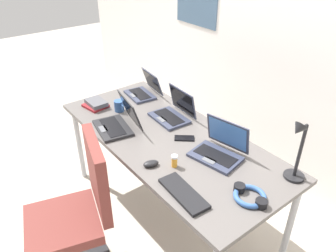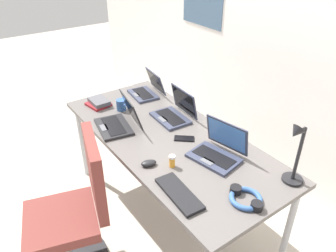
{
  "view_description": "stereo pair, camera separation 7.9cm",
  "coord_description": "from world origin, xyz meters",
  "px_view_note": "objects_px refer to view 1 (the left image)",
  "views": [
    {
      "loc": [
        1.52,
        -1.17,
        1.98
      ],
      "look_at": [
        0.0,
        0.0,
        0.82
      ],
      "focal_mm": 34.99,
      "sensor_mm": 36.0,
      "label": 1
    },
    {
      "loc": [
        1.57,
        -1.11,
        1.98
      ],
      "look_at": [
        0.0,
        0.0,
        0.82
      ],
      "focal_mm": 34.99,
      "sensor_mm": 36.0,
      "label": 2
    }
  ],
  "objects_px": {
    "laptop_near_mouse": "(173,113)",
    "computer_mouse": "(151,164)",
    "laptop_far_corner": "(118,122)",
    "laptop_mid_desk": "(144,91)",
    "laptop_back_left": "(219,150)",
    "pill_bottle": "(174,161)",
    "desk_lamp": "(297,152)",
    "headphones": "(250,196)",
    "book_stack": "(96,104)",
    "coffee_mug": "(119,106)",
    "office_chair": "(77,222)",
    "cell_phone": "(184,138)",
    "external_keyboard": "(183,193)"
  },
  "relations": [
    {
      "from": "laptop_near_mouse",
      "to": "computer_mouse",
      "type": "height_order",
      "value": "laptop_near_mouse"
    },
    {
      "from": "laptop_far_corner",
      "to": "laptop_mid_desk",
      "type": "bearing_deg",
      "value": 126.96
    },
    {
      "from": "laptop_back_left",
      "to": "pill_bottle",
      "type": "bearing_deg",
      "value": -106.24
    },
    {
      "from": "laptop_back_left",
      "to": "computer_mouse",
      "type": "xyz_separation_m",
      "value": [
        -0.18,
        -0.4,
        -0.03
      ]
    },
    {
      "from": "desk_lamp",
      "to": "headphones",
      "type": "xyz_separation_m",
      "value": [
        -0.04,
        -0.31,
        -0.18
      ]
    },
    {
      "from": "book_stack",
      "to": "coffee_mug",
      "type": "bearing_deg",
      "value": 32.89
    },
    {
      "from": "desk_lamp",
      "to": "office_chair",
      "type": "relative_size",
      "value": 0.41
    },
    {
      "from": "office_chair",
      "to": "headphones",
      "type": "bearing_deg",
      "value": 44.37
    },
    {
      "from": "cell_phone",
      "to": "pill_bottle",
      "type": "xyz_separation_m",
      "value": [
        0.2,
        -0.24,
        0.04
      ]
    },
    {
      "from": "laptop_back_left",
      "to": "laptop_far_corner",
      "type": "relative_size",
      "value": 0.96
    },
    {
      "from": "coffee_mug",
      "to": "laptop_back_left",
      "type": "bearing_deg",
      "value": 12.23
    },
    {
      "from": "laptop_mid_desk",
      "to": "pill_bottle",
      "type": "xyz_separation_m",
      "value": [
        0.94,
        -0.41,
        -0.0
      ]
    },
    {
      "from": "laptop_far_corner",
      "to": "external_keyboard",
      "type": "relative_size",
      "value": 1.1
    },
    {
      "from": "laptop_near_mouse",
      "to": "pill_bottle",
      "type": "relative_size",
      "value": 3.96
    },
    {
      "from": "laptop_far_corner",
      "to": "pill_bottle",
      "type": "xyz_separation_m",
      "value": [
        0.6,
        0.04,
        -0.01
      ]
    },
    {
      "from": "book_stack",
      "to": "cell_phone",
      "type": "bearing_deg",
      "value": 18.09
    },
    {
      "from": "computer_mouse",
      "to": "coffee_mug",
      "type": "height_order",
      "value": "coffee_mug"
    },
    {
      "from": "external_keyboard",
      "to": "book_stack",
      "type": "distance_m",
      "value": 1.23
    },
    {
      "from": "computer_mouse",
      "to": "book_stack",
      "type": "relative_size",
      "value": 0.48
    },
    {
      "from": "headphones",
      "to": "coffee_mug",
      "type": "distance_m",
      "value": 1.29
    },
    {
      "from": "laptop_near_mouse",
      "to": "headphones",
      "type": "bearing_deg",
      "value": -13.03
    },
    {
      "from": "pill_bottle",
      "to": "laptop_back_left",
      "type": "bearing_deg",
      "value": 73.76
    },
    {
      "from": "laptop_far_corner",
      "to": "laptop_mid_desk",
      "type": "xyz_separation_m",
      "value": [
        -0.34,
        0.45,
        -0.0
      ]
    },
    {
      "from": "computer_mouse",
      "to": "book_stack",
      "type": "height_order",
      "value": "book_stack"
    },
    {
      "from": "coffee_mug",
      "to": "office_chair",
      "type": "xyz_separation_m",
      "value": [
        0.55,
        -0.67,
        -0.39
      ]
    },
    {
      "from": "computer_mouse",
      "to": "pill_bottle",
      "type": "relative_size",
      "value": 1.22
    },
    {
      "from": "laptop_far_corner",
      "to": "headphones",
      "type": "distance_m",
      "value": 1.08
    },
    {
      "from": "laptop_mid_desk",
      "to": "cell_phone",
      "type": "xyz_separation_m",
      "value": [
        0.75,
        -0.17,
        -0.04
      ]
    },
    {
      "from": "laptop_back_left",
      "to": "pill_bottle",
      "type": "relative_size",
      "value": 4.4
    },
    {
      "from": "laptop_mid_desk",
      "to": "coffee_mug",
      "type": "xyz_separation_m",
      "value": [
        0.12,
        -0.31,
        0.0
      ]
    },
    {
      "from": "laptop_mid_desk",
      "to": "pill_bottle",
      "type": "height_order",
      "value": "laptop_mid_desk"
    },
    {
      "from": "desk_lamp",
      "to": "book_stack",
      "type": "relative_size",
      "value": 2.02
    },
    {
      "from": "laptop_far_corner",
      "to": "external_keyboard",
      "type": "distance_m",
      "value": 0.83
    },
    {
      "from": "laptop_mid_desk",
      "to": "book_stack",
      "type": "xyz_separation_m",
      "value": [
        -0.06,
        -0.43,
        -0.02
      ]
    },
    {
      "from": "laptop_back_left",
      "to": "headphones",
      "type": "height_order",
      "value": "laptop_back_left"
    },
    {
      "from": "external_keyboard",
      "to": "headphones",
      "type": "relative_size",
      "value": 1.54
    },
    {
      "from": "laptop_back_left",
      "to": "laptop_mid_desk",
      "type": "distance_m",
      "value": 1.03
    },
    {
      "from": "laptop_far_corner",
      "to": "pill_bottle",
      "type": "distance_m",
      "value": 0.6
    },
    {
      "from": "book_stack",
      "to": "office_chair",
      "type": "xyz_separation_m",
      "value": [
        0.73,
        -0.55,
        -0.37
      ]
    },
    {
      "from": "external_keyboard",
      "to": "coffee_mug",
      "type": "xyz_separation_m",
      "value": [
        -1.04,
        0.21,
        0.03
      ]
    },
    {
      "from": "laptop_near_mouse",
      "to": "headphones",
      "type": "relative_size",
      "value": 1.46
    },
    {
      "from": "laptop_back_left",
      "to": "book_stack",
      "type": "bearing_deg",
      "value": -163.98
    },
    {
      "from": "desk_lamp",
      "to": "computer_mouse",
      "type": "xyz_separation_m",
      "value": [
        -0.6,
        -0.57,
        -0.18
      ]
    },
    {
      "from": "pill_bottle",
      "to": "office_chair",
      "type": "distance_m",
      "value": 0.74
    },
    {
      "from": "laptop_back_left",
      "to": "external_keyboard",
      "type": "xyz_separation_m",
      "value": [
        0.14,
        -0.41,
        -0.04
      ]
    },
    {
      "from": "pill_bottle",
      "to": "external_keyboard",
      "type": "bearing_deg",
      "value": -27.26
    },
    {
      "from": "cell_phone",
      "to": "laptop_back_left",
      "type": "bearing_deg",
      "value": 50.61
    },
    {
      "from": "external_keyboard",
      "to": "coffee_mug",
      "type": "height_order",
      "value": "coffee_mug"
    },
    {
      "from": "laptop_far_corner",
      "to": "cell_phone",
      "type": "relative_size",
      "value": 2.66
    },
    {
      "from": "external_keyboard",
      "to": "cell_phone",
      "type": "height_order",
      "value": "external_keyboard"
    }
  ]
}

